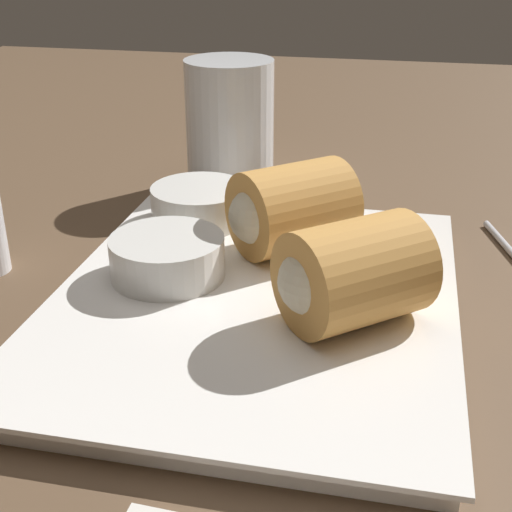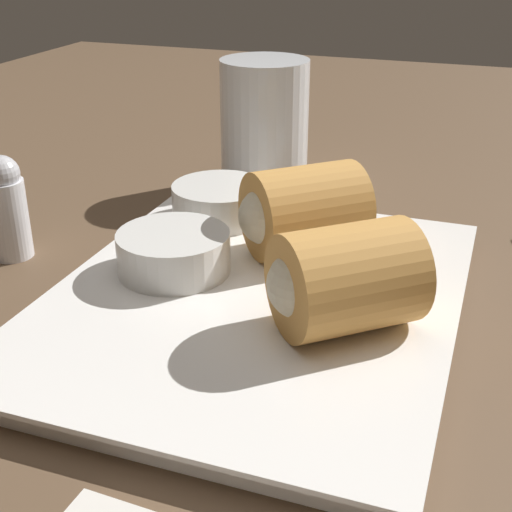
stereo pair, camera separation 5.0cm
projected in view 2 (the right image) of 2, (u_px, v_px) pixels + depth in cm
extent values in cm
cube|color=brown|center=(285.00, 353.00, 41.55)|extent=(180.00, 140.00, 2.00)
cube|color=white|center=(256.00, 304.00, 43.50)|extent=(28.57, 22.93, 1.20)
cube|color=white|center=(256.00, 293.00, 43.18)|extent=(29.72, 23.85, 0.30)
cylinder|color=#D19347|center=(306.00, 210.00, 47.10)|extent=(9.26, 9.36, 5.92)
sphere|color=beige|center=(268.00, 216.00, 46.15)|extent=(3.85, 3.85, 3.85)
cylinder|color=#D19347|center=(349.00, 276.00, 38.47)|extent=(9.22, 9.37, 5.92)
sphere|color=beige|center=(302.00, 284.00, 37.59)|extent=(3.85, 3.85, 3.85)
cylinder|color=silver|center=(174.00, 252.00, 45.08)|extent=(7.18, 7.18, 2.61)
cylinder|color=beige|center=(173.00, 237.00, 44.62)|extent=(5.89, 5.89, 0.47)
cylinder|color=silver|center=(220.00, 202.00, 53.02)|extent=(7.18, 7.18, 2.61)
cylinder|color=#DBBC89|center=(220.00, 188.00, 52.56)|extent=(5.89, 5.89, 0.47)
cylinder|color=silver|center=(264.00, 125.00, 61.94)|extent=(7.65, 7.65, 11.22)
cylinder|color=silver|center=(8.00, 219.00, 49.92)|extent=(2.87, 2.87, 5.67)
sphere|color=#B7B7BC|center=(1.00, 174.00, 48.48)|extent=(2.58, 2.58, 2.58)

